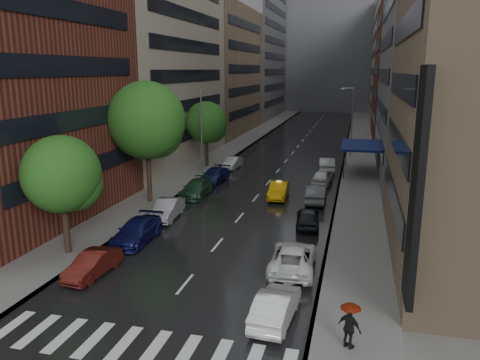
% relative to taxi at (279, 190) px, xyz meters
% --- Properties ---
extents(ground, '(220.00, 220.00, 0.00)m').
position_rel_taxi_xyz_m(ground, '(-2.00, -22.47, -0.73)').
color(ground, gray).
rests_on(ground, ground).
extents(road, '(14.00, 140.00, 0.01)m').
position_rel_taxi_xyz_m(road, '(-2.00, 27.53, -0.72)').
color(road, black).
rests_on(road, ground).
extents(sidewalk_left, '(4.00, 140.00, 0.15)m').
position_rel_taxi_xyz_m(sidewalk_left, '(-11.00, 27.53, -0.65)').
color(sidewalk_left, gray).
rests_on(sidewalk_left, ground).
extents(sidewalk_right, '(4.00, 140.00, 0.15)m').
position_rel_taxi_xyz_m(sidewalk_right, '(7.00, 27.53, -0.65)').
color(sidewalk_right, gray).
rests_on(sidewalk_right, ground).
extents(crosswalk, '(13.15, 2.80, 0.01)m').
position_rel_taxi_xyz_m(crosswalk, '(-1.80, -24.47, -0.72)').
color(crosswalk, silver).
rests_on(crosswalk, ground).
extents(buildings_left, '(8.00, 108.00, 38.00)m').
position_rel_taxi_xyz_m(buildings_left, '(-17.00, 36.32, 15.26)').
color(buildings_left, maroon).
rests_on(buildings_left, ground).
extents(buildings_right, '(8.05, 109.10, 36.00)m').
position_rel_taxi_xyz_m(buildings_right, '(13.00, 34.23, 14.30)').
color(buildings_right, '#937A5B').
rests_on(buildings_right, ground).
extents(building_far, '(40.00, 14.00, 32.00)m').
position_rel_taxi_xyz_m(building_far, '(-2.00, 95.53, 15.27)').
color(building_far, slate).
rests_on(building_far, ground).
extents(tree_near, '(4.72, 4.72, 7.53)m').
position_rel_taxi_xyz_m(tree_near, '(-10.60, -16.30, 4.42)').
color(tree_near, '#382619').
rests_on(tree_near, ground).
extents(tree_mid, '(6.55, 6.55, 10.44)m').
position_rel_taxi_xyz_m(tree_mid, '(-10.60, -4.23, 6.42)').
color(tree_mid, '#382619').
rests_on(tree_mid, ground).
extents(tree_far, '(4.85, 4.85, 7.74)m').
position_rel_taxi_xyz_m(tree_far, '(-10.60, 11.62, 4.56)').
color(tree_far, '#382619').
rests_on(tree_far, ground).
extents(taxi, '(1.72, 4.48, 1.46)m').
position_rel_taxi_xyz_m(taxi, '(0.00, 0.00, 0.00)').
color(taxi, '#FFB50D').
rests_on(taxi, ground).
extents(parked_cars_left, '(2.46, 34.37, 1.51)m').
position_rel_taxi_xyz_m(parked_cars_left, '(-7.40, -4.39, -0.00)').
color(parked_cars_left, '#4C140F').
rests_on(parked_cars_left, ground).
extents(parked_cars_right, '(2.72, 38.31, 1.60)m').
position_rel_taxi_xyz_m(parked_cars_right, '(3.40, -4.66, 0.03)').
color(parked_cars_right, white).
rests_on(parked_cars_right, ground).
extents(ped_red_umbrella, '(1.13, 0.93, 2.01)m').
position_rel_taxi_xyz_m(ped_red_umbrella, '(6.73, -22.62, 0.60)').
color(ped_red_umbrella, black).
rests_on(ped_red_umbrella, sidewalk_right).
extents(street_lamp_left, '(1.74, 0.22, 9.00)m').
position_rel_taxi_xyz_m(street_lamp_left, '(-9.72, 7.53, 4.16)').
color(street_lamp_left, gray).
rests_on(street_lamp_left, sidewalk_left).
extents(street_lamp_right, '(1.74, 0.22, 9.00)m').
position_rel_taxi_xyz_m(street_lamp_right, '(5.72, 22.53, 4.16)').
color(street_lamp_right, gray).
rests_on(street_lamp_right, sidewalk_right).
extents(awning, '(4.00, 8.00, 3.12)m').
position_rel_taxi_xyz_m(awning, '(6.98, 12.53, 2.40)').
color(awning, navy).
rests_on(awning, sidewalk_right).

